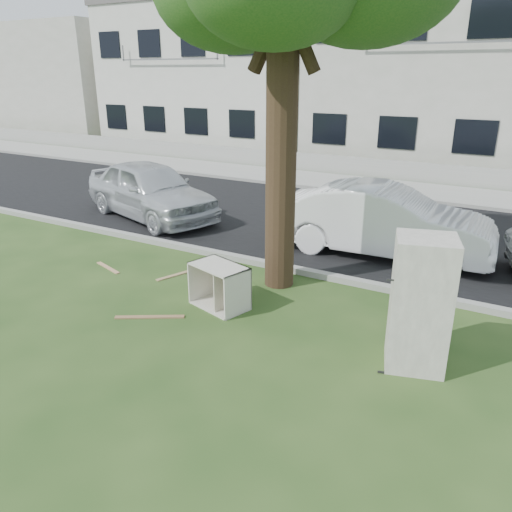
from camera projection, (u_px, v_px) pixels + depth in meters
The scene contains 16 objects.
ground at pixel (249, 328), 7.81m from camera, with size 120.00×120.00×0.00m, color #234016.
road at pixel (368, 229), 12.70m from camera, with size 120.00×7.00×0.01m, color black.
kerb_near at pixel (312, 276), 9.81m from camera, with size 120.00×0.18×0.12m, color gray.
kerb_far at pixel (403, 200), 15.60m from camera, with size 120.00×0.18×0.12m, color gray.
sidewalk at pixel (414, 191), 16.78m from camera, with size 120.00×2.80×0.01m, color gray.
low_wall at pixel (425, 173), 17.97m from camera, with size 120.00×0.15×0.70m, color gray.
townhouse_left at pixel (220, 77), 26.41m from camera, with size 10.20×8.16×7.04m.
townhouse_center at pixel (460, 73), 20.79m from camera, with size 11.22×8.16×7.44m.
filler_left at pixel (50, 81), 33.40m from camera, with size 16.00×9.00×6.40m, color beige.
fridge at pixel (420, 304), 6.54m from camera, with size 0.75×0.70×1.83m, color #BBB7A9.
cabinet at pixel (219, 286), 8.42m from camera, with size 0.96×0.60×0.75m, color silver.
plank_a at pixel (150, 317), 8.15m from camera, with size 1.13×0.09×0.02m, color olive.
plank_b at pixel (108, 268), 10.19m from camera, with size 0.83×0.08×0.02m, color tan.
plank_c at pixel (175, 275), 9.82m from camera, with size 0.81×0.09×0.02m, color #9E8157.
car_center at pixel (383, 221), 10.75m from camera, with size 1.60×4.59×1.51m, color white.
car_left at pixel (150, 190), 13.50m from camera, with size 1.81×4.51×1.54m, color silver.
Camera 1 is at (3.51, -5.98, 3.78)m, focal length 35.00 mm.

